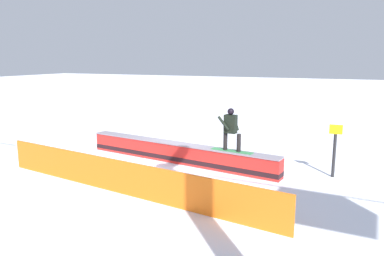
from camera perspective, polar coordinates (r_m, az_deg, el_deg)
The scene contains 5 objects.
ground_plane at distance 13.77m, azimuth -2.22°, elevation -5.25°, with size 120.00×120.00×0.00m, color white.
grind_box at distance 13.69m, azimuth -2.23°, elevation -3.93°, with size 7.87×1.71×0.72m.
snowboarder at distance 12.36m, azimuth 5.99°, elevation -0.01°, with size 1.49×0.47×1.44m.
safety_fence at distance 10.70m, azimuth -10.60°, elevation -7.48°, with size 9.77×0.06×0.96m, color orange.
trail_marker at distance 12.71m, azimuth 21.04°, elevation -3.04°, with size 0.40×0.10×1.71m.
Camera 1 is at (-5.79, 11.91, 3.80)m, focal length 34.73 mm.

